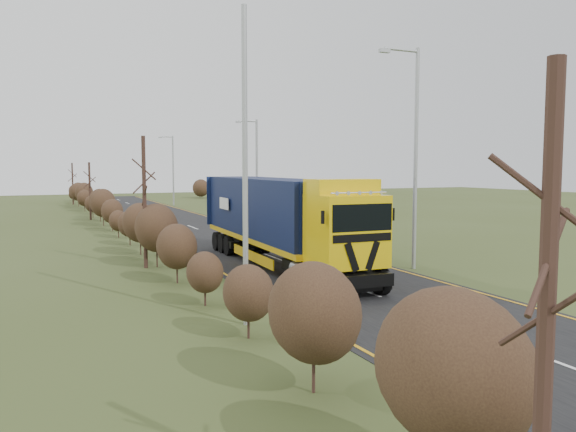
# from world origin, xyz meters

# --- Properties ---
(ground) EXTENTS (160.00, 160.00, 0.00)m
(ground) POSITION_xyz_m (0.00, 0.00, 0.00)
(ground) COLOR #3B471E
(ground) RESTS_ON ground
(road) EXTENTS (8.00, 120.00, 0.02)m
(road) POSITION_xyz_m (0.00, 10.00, 0.01)
(road) COLOR black
(road) RESTS_ON ground
(layby) EXTENTS (6.00, 18.00, 0.02)m
(layby) POSITION_xyz_m (6.50, 20.00, 0.01)
(layby) COLOR #2F2C2A
(layby) RESTS_ON ground
(lane_markings) EXTENTS (7.52, 116.00, 0.01)m
(lane_markings) POSITION_xyz_m (0.00, 9.69, 0.03)
(lane_markings) COLOR orange
(lane_markings) RESTS_ON road
(hedgerow) EXTENTS (2.24, 102.04, 6.05)m
(hedgerow) POSITION_xyz_m (-6.00, 7.89, 1.62)
(hedgerow) COLOR #331F16
(hedgerow) RESTS_ON ground
(lorry) EXTENTS (2.95, 15.16, 4.20)m
(lorry) POSITION_xyz_m (-0.82, 1.71, 2.39)
(lorry) COLOR black
(lorry) RESTS_ON ground
(car_red_hatchback) EXTENTS (2.09, 3.96, 1.28)m
(car_red_hatchback) POSITION_xyz_m (4.80, 16.04, 0.64)
(car_red_hatchback) COLOR #A32308
(car_red_hatchback) RESTS_ON ground
(car_blue_sedan) EXTENTS (4.21, 4.84, 1.58)m
(car_blue_sedan) POSITION_xyz_m (6.80, 21.19, 0.79)
(car_blue_sedan) COLOR black
(car_blue_sedan) RESTS_ON ground
(streetlight_near) EXTENTS (2.10, 0.20, 9.90)m
(streetlight_near) POSITION_xyz_m (4.46, -1.32, 5.48)
(streetlight_near) COLOR #A2A5A7
(streetlight_near) RESTS_ON ground
(streetlight_mid) EXTENTS (1.76, 0.18, 8.24)m
(streetlight_mid) POSITION_xyz_m (4.50, 18.21, 4.52)
(streetlight_mid) COLOR #A2A5A7
(streetlight_mid) RESTS_ON ground
(streetlight_far) EXTENTS (1.79, 0.18, 8.40)m
(streetlight_far) POSITION_xyz_m (4.50, 45.94, 4.61)
(streetlight_far) COLOR #A2A5A7
(streetlight_far) RESTS_ON ground
(left_pole) EXTENTS (0.16, 0.16, 9.20)m
(left_pole) POSITION_xyz_m (-5.56, -6.71, 4.60)
(left_pole) COLOR #A2A5A7
(left_pole) RESTS_ON ground
(speed_sign) EXTENTS (0.67, 0.10, 2.43)m
(speed_sign) POSITION_xyz_m (5.60, 16.11, 1.71)
(speed_sign) COLOR #A2A5A7
(speed_sign) RESTS_ON ground
(warning_board) EXTENTS (0.81, 0.11, 2.12)m
(warning_board) POSITION_xyz_m (5.59, 23.53, 1.31)
(warning_board) COLOR #A2A5A7
(warning_board) RESTS_ON ground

